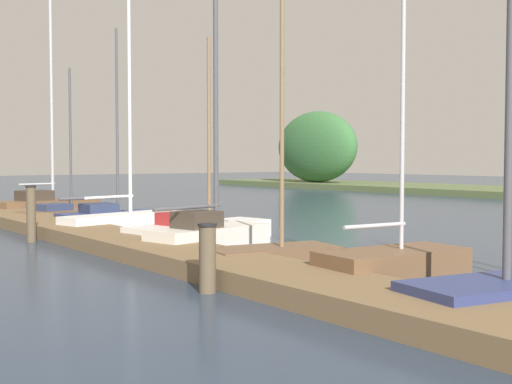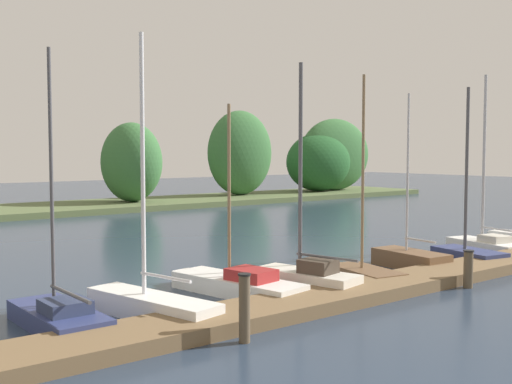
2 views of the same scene
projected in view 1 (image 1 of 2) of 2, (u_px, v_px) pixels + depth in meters
The scene contains 12 objects.
dock_pier at pixel (158, 251), 14.51m from camera, with size 27.87×1.80×0.35m.
sailboat_0 at pixel (49, 203), 26.17m from camera, with size 2.01×4.31×8.32m.
sailboat_1 at pixel (67, 212), 23.99m from camera, with size 1.82×3.86×5.40m.
sailboat_2 at pixel (113, 216), 21.73m from camera, with size 1.31×3.63×6.37m.
sailboat_3 at pixel (128, 219), 19.79m from camera, with size 1.80×4.21×6.85m.
sailboat_4 at pixel (204, 229), 17.68m from camera, with size 1.96×4.60×5.36m.
sailboat_5 at pixel (212, 232), 15.66m from camera, with size 1.75×3.46×6.55m.
sailboat_6 at pixel (279, 250), 13.65m from camera, with size 1.67×2.93×6.40m.
sailboat_7 at pixel (398, 263), 11.67m from camera, with size 1.38×2.96×6.02m.
sailboat_8 at pixel (503, 287), 9.27m from camera, with size 1.68×2.95×6.33m.
mooring_piling_1 at pixel (31, 214), 17.44m from camera, with size 0.28×0.28×1.47m.
mooring_piling_2 at pixel (207, 258), 10.77m from camera, with size 0.31×0.31×1.12m.
Camera 1 is at (12.89, 3.21, 2.14)m, focal length 47.12 mm.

